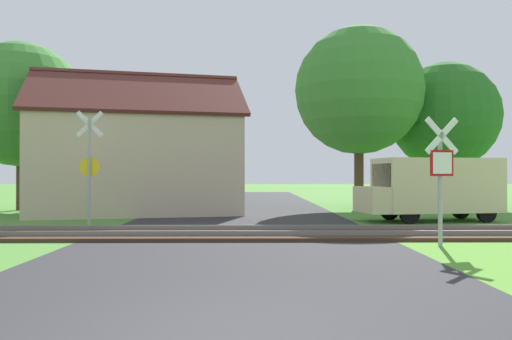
% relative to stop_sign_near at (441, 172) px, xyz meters
% --- Properties ---
extents(road_asphalt, '(7.89, 80.00, 0.01)m').
position_rel_stop_sign_near_xyz_m(road_asphalt, '(-4.75, -4.58, -1.74)').
color(road_asphalt, '#2D2D30').
rests_on(road_asphalt, ground).
extents(rail_track, '(60.00, 2.60, 0.22)m').
position_rel_stop_sign_near_xyz_m(rail_track, '(-4.75, 2.06, -1.68)').
color(rail_track, '#422D1E').
rests_on(rail_track, ground).
extents(stop_sign_near, '(0.86, 0.24, 3.01)m').
position_rel_stop_sign_near_xyz_m(stop_sign_near, '(0.00, 0.00, 0.00)').
color(stop_sign_near, '#9E9EA5').
rests_on(stop_sign_near, ground).
extents(crossing_sign_far, '(0.88, 0.17, 3.77)m').
position_rel_stop_sign_near_xyz_m(crossing_sign_far, '(-9.73, 4.98, 0.37)').
color(crossing_sign_far, '#9E9EA5').
rests_on(crossing_sign_far, ground).
extents(house, '(9.80, 7.72, 6.11)m').
position_rel_stop_sign_near_xyz_m(house, '(-9.30, 10.15, 0.48)').
color(house, '#C6B293').
rests_on(house, ground).
extents(tree_right, '(6.21, 6.21, 8.86)m').
position_rel_stop_sign_near_xyz_m(tree_right, '(0.85, 12.67, 4.00)').
color(tree_right, '#513823').
rests_on(tree_right, ground).
extents(tree_far, '(5.54, 5.54, 7.46)m').
position_rel_stop_sign_near_xyz_m(tree_far, '(5.63, 14.18, 2.94)').
color(tree_far, '#513823').
rests_on(tree_far, ground).
extents(tree_left, '(5.79, 5.79, 7.82)m').
position_rel_stop_sign_near_xyz_m(tree_left, '(-15.15, 11.85, 3.18)').
color(tree_left, '#513823').
rests_on(tree_left, ground).
extents(mail_truck, '(5.13, 2.62, 2.24)m').
position_rel_stop_sign_near_xyz_m(mail_truck, '(2.06, 6.20, -0.50)').
color(mail_truck, beige).
rests_on(mail_truck, ground).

